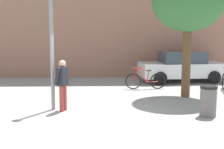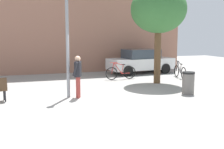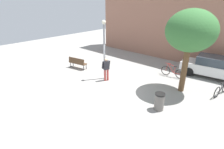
{
  "view_description": "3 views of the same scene",
  "coord_description": "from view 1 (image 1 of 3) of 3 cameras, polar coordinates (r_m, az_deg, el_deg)",
  "views": [
    {
      "loc": [
        0.34,
        -9.75,
        2.68
      ],
      "look_at": [
        0.65,
        0.57,
        1.22
      ],
      "focal_mm": 52.19,
      "sensor_mm": 36.0,
      "label": 1
    },
    {
      "loc": [
        -3.21,
        -10.18,
        2.52
      ],
      "look_at": [
        0.31,
        0.24,
        0.94
      ],
      "focal_mm": 45.5,
      "sensor_mm": 36.0,
      "label": 2
    },
    {
      "loc": [
        6.97,
        -7.55,
        5.31
      ],
      "look_at": [
        0.06,
        0.17,
        0.91
      ],
      "focal_mm": 28.29,
      "sensor_mm": 36.0,
      "label": 3
    }
  ],
  "objects": [
    {
      "name": "plaza_tree",
      "position": [
        12.96,
        13.21,
        12.34
      ],
      "size": [
        2.78,
        2.78,
        4.92
      ],
      "color": "brown",
      "rests_on": "ground_plane"
    },
    {
      "name": "bicycle_red",
      "position": [
        14.53,
        5.87,
        -1.06
      ],
      "size": [
        1.81,
        0.12,
        0.97
      ],
      "color": "black",
      "rests_on": "ground_plane"
    },
    {
      "name": "building_facade",
      "position": [
        18.84,
        -2.8,
        12.65
      ],
      "size": [
        15.99,
        2.0,
        8.37
      ],
      "primitive_type": "cube",
      "color": "#9E6B56",
      "rests_on": "ground_plane"
    },
    {
      "name": "person_by_lamppost",
      "position": [
        10.67,
        -8.64,
        -1.27
      ],
      "size": [
        0.44,
        0.63,
        1.67
      ],
      "color": "#9E3833",
      "rests_on": "ground_plane"
    },
    {
      "name": "lamppost",
      "position": [
        10.76,
        -10.55,
        6.81
      ],
      "size": [
        0.28,
        0.28,
        4.12
      ],
      "color": "gray",
      "rests_on": "ground_plane"
    },
    {
      "name": "parked_car_white",
      "position": [
        16.77,
        12.13,
        1.37
      ],
      "size": [
        4.35,
        2.15,
        1.55
      ],
      "color": "silver",
      "rests_on": "ground_plane"
    },
    {
      "name": "ground_plane",
      "position": [
        10.11,
        -3.59,
        -7.31
      ],
      "size": [
        36.0,
        36.0,
        0.0
      ],
      "primitive_type": "plane",
      "color": "gray"
    },
    {
      "name": "trash_bin",
      "position": [
        10.41,
        16.5,
        -4.48
      ],
      "size": [
        0.52,
        0.52,
        0.95
      ],
      "color": "#66605B",
      "rests_on": "ground_plane"
    }
  ]
}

